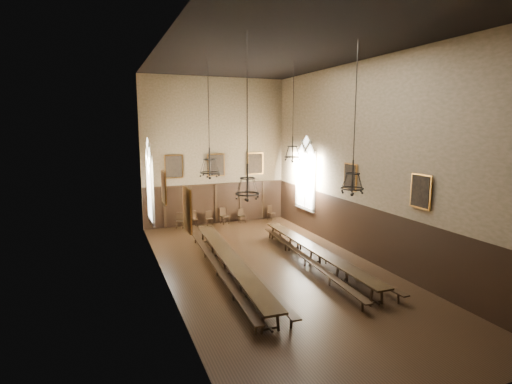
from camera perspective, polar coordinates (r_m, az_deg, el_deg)
floor at (r=17.43m, az=2.61°, el=-11.12°), size 9.00×18.00×0.02m
ceiling at (r=16.56m, az=2.86°, el=19.52°), size 9.00×18.00×0.02m
wall_back at (r=24.86m, az=-5.84°, el=5.72°), size 9.00×0.02×9.00m
wall_front at (r=9.04m, az=26.80°, el=-1.94°), size 9.00×0.02×9.00m
wall_left at (r=15.12m, az=-13.08°, el=3.08°), size 0.02×18.00×9.00m
wall_right at (r=18.69m, az=15.48°, el=4.17°), size 0.02×18.00×9.00m
wainscot_panelling at (r=17.03m, az=2.64°, el=-7.15°), size 9.00×18.00×2.50m
table_left at (r=16.65m, az=-3.73°, el=-10.59°), size 1.32×10.55×0.82m
table_right at (r=18.15m, az=8.44°, el=-9.07°), size 0.85×9.67×0.75m
bench_left_outer at (r=16.76m, az=-5.59°, el=-10.87°), size 0.79×10.66×0.48m
bench_left_inner at (r=16.99m, az=-1.96°, el=-10.54°), size 0.64×10.62×0.48m
bench_right_inner at (r=17.93m, az=7.00°, el=-9.58°), size 0.94×9.93×0.45m
bench_right_outer at (r=18.34m, az=9.95°, el=-9.25°), size 0.78×9.62×0.43m
chair_1 at (r=24.49m, az=-10.85°, el=-4.46°), size 0.51×0.51×0.93m
chair_2 at (r=24.62m, az=-8.90°, el=-4.29°), size 0.49×0.49×0.99m
chair_3 at (r=24.93m, az=-6.68°, el=-4.14°), size 0.40×0.40×0.87m
chair_4 at (r=25.18m, az=-4.52°, el=-3.87°), size 0.56×0.56×1.01m
chair_5 at (r=25.44m, az=-2.04°, el=-3.81°), size 0.44×0.44×0.87m
chair_7 at (r=26.17m, az=2.19°, el=-3.38°), size 0.53×0.53×0.95m
chandelier_back_left at (r=17.64m, az=-6.64°, el=3.82°), size 0.89×0.89×5.08m
chandelier_back_right at (r=19.01m, az=5.25°, el=5.97°), size 0.78×0.78×4.50m
chandelier_front_left at (r=13.01m, az=-1.23°, el=1.39°), size 0.80×0.80×5.23m
chandelier_front_right at (r=14.67m, az=13.62°, el=1.89°), size 0.83×0.83×5.26m
portrait_back_0 at (r=24.23m, az=-11.67°, el=3.58°), size 1.10×0.12×1.40m
portrait_back_1 at (r=24.80m, az=-5.73°, el=3.86°), size 1.10×0.12×1.40m
portrait_back_2 at (r=25.62m, az=-0.11°, el=4.09°), size 1.10×0.12×1.40m
portrait_left_0 at (r=16.23m, az=-13.05°, el=0.66°), size 0.12×1.00×1.30m
portrait_left_1 at (r=11.86m, az=-9.80°, el=-2.46°), size 0.12×1.00×1.30m
portrait_right_0 at (r=19.50m, az=13.32°, el=2.11°), size 0.12×1.00×1.30m
portrait_right_1 at (r=16.06m, az=22.47°, el=0.08°), size 0.12×1.00×1.30m
window_right at (r=23.37m, az=7.11°, el=2.75°), size 0.20×2.20×4.60m
window_left at (r=20.68m, az=-15.02°, el=1.61°), size 0.20×2.20×4.60m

